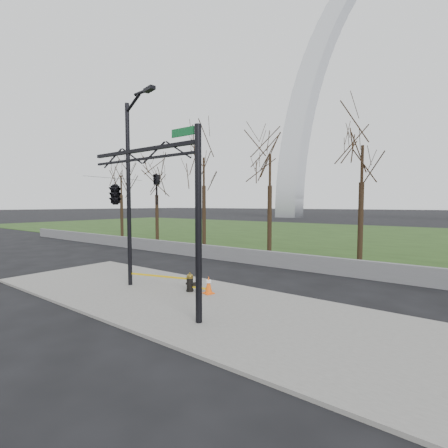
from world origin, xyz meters
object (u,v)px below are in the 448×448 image
Objects in this scene: fire_hydrant at (190,283)px; traffic_cone at (209,285)px; traffic_signal_mast at (128,191)px; street_light at (131,180)px.

traffic_cone is at bearing 5.55° from fire_hydrant.
fire_hydrant is at bearing 72.44° from traffic_signal_mast.
street_light is (-3.47, -1.03, 4.24)m from traffic_cone.
street_light reaches higher than traffic_cone.
street_light is at bearing -169.32° from fire_hydrant.
traffic_cone is 0.12× the size of traffic_signal_mast.
street_light is at bearing -163.40° from traffic_cone.
fire_hydrant is 0.85m from traffic_cone.
traffic_signal_mast is at bearing -26.84° from street_light.
traffic_signal_mast reaches higher than traffic_cone.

